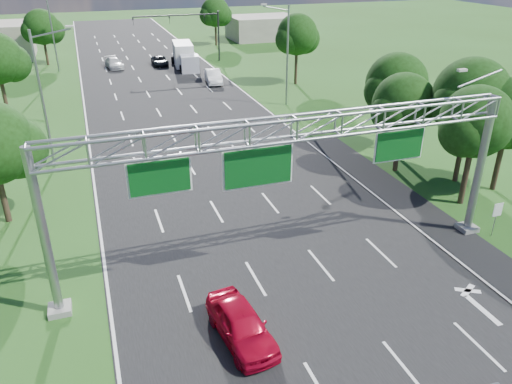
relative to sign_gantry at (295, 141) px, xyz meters
name	(u,v)px	position (x,y,z in m)	size (l,w,h in m)	color
ground	(203,149)	(-0.33, 18.00, -6.89)	(220.00, 220.00, 0.00)	#254E17
road	(203,149)	(-0.33, 18.00, -6.89)	(18.00, 180.00, 0.02)	black
road_flare	(427,218)	(9.87, 2.00, -6.89)	(3.00, 30.00, 0.02)	black
sign_gantry	(295,141)	(0.00, 0.00, 0.00)	(23.50, 1.00, 9.56)	gray
regulatory_sign	(497,213)	(12.07, -1.02, -5.38)	(0.60, 0.08, 2.10)	gray
traffic_signal	(194,25)	(7.15, 53.00, -1.72)	(12.21, 0.24, 7.00)	black
streetlight_l_near	(44,94)	(-11.63, 18.00, -1.31)	(2.97, 0.22, 10.16)	gray
streetlight_l_far	(53,28)	(-11.63, 53.00, -1.31)	(2.97, 0.22, 10.16)	gray
streetlight_r_mid	(286,51)	(10.97, 28.00, -1.31)	(2.97, 0.22, 10.16)	gray
tree_cluster_right	(448,104)	(14.47, 7.19, -1.58)	(9.91, 14.60, 8.68)	#2D2116
tree_verge_lc	(42,29)	(-13.25, 58.04, -1.92)	(5.76, 4.80, 7.62)	#2D2116
tree_verge_rd	(298,36)	(15.75, 36.04, -1.26)	(5.76, 4.80, 8.28)	#2D2116
tree_verge_re	(216,13)	(13.75, 66.04, -1.70)	(5.76, 4.80, 7.84)	#2D2116
building_right	(263,27)	(23.67, 70.00, -4.89)	(12.00, 9.00, 4.00)	gray
red_coupe	(241,324)	(-4.08, -4.34, -6.12)	(1.82, 4.52, 1.54)	#B70824
car_queue_a	(114,63)	(-4.54, 52.76, -6.20)	(1.93, 4.74, 1.38)	silver
car_queue_b	(160,61)	(1.77, 52.53, -6.27)	(2.07, 4.49, 1.25)	black
car_queue_d	(213,77)	(6.27, 39.69, -6.08)	(1.71, 4.91, 1.62)	white
box_truck	(184,56)	(4.86, 50.01, -5.35)	(3.14, 8.74, 3.22)	white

